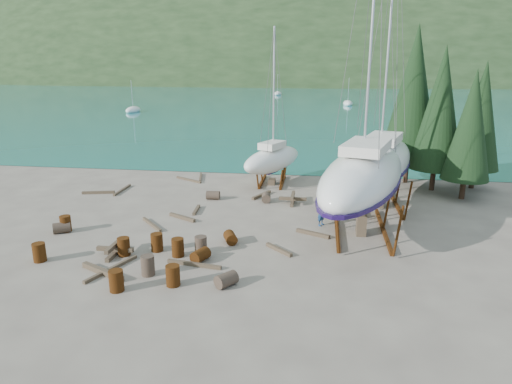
# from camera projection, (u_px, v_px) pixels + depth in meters

# --- Properties ---
(ground) EXTENTS (600.00, 600.00, 0.00)m
(ground) POSITION_uv_depth(u_px,v_px,m) (227.00, 244.00, 23.00)
(ground) COLOR #655A50
(ground) RESTS_ON ground
(bay_water) EXTENTS (700.00, 700.00, 0.00)m
(bay_water) POSITION_uv_depth(u_px,v_px,m) (316.00, 76.00, 322.99)
(bay_water) COLOR #186778
(bay_water) RESTS_ON ground
(far_hill) EXTENTS (800.00, 360.00, 110.00)m
(far_hill) POSITION_uv_depth(u_px,v_px,m) (316.00, 75.00, 327.75)
(far_hill) COLOR #1E3118
(far_hill) RESTS_ON ground
(far_house_left) EXTENTS (6.60, 5.60, 5.60)m
(far_house_left) POSITION_uv_depth(u_px,v_px,m) (182.00, 76.00, 211.27)
(far_house_left) COLOR beige
(far_house_left) RESTS_ON ground
(far_house_center) EXTENTS (6.60, 5.60, 5.60)m
(far_house_center) POSITION_uv_depth(u_px,v_px,m) (268.00, 76.00, 205.85)
(far_house_center) COLOR beige
(far_house_center) RESTS_ON ground
(far_house_right) EXTENTS (6.60, 5.60, 5.60)m
(far_house_right) POSITION_uv_depth(u_px,v_px,m) (382.00, 77.00, 199.09)
(far_house_right) COLOR beige
(far_house_right) RESTS_ON ground
(cypress_near_right) EXTENTS (3.60, 3.60, 10.00)m
(cypress_near_right) POSITION_uv_depth(u_px,v_px,m) (440.00, 108.00, 31.15)
(cypress_near_right) COLOR black
(cypress_near_right) RESTS_ON ground
(cypress_mid_right) EXTENTS (3.06, 3.06, 8.50)m
(cypress_mid_right) POSITION_uv_depth(u_px,v_px,m) (471.00, 125.00, 29.28)
(cypress_mid_right) COLOR black
(cypress_mid_right) RESTS_ON ground
(cypress_back_left) EXTENTS (4.14, 4.14, 11.50)m
(cypress_back_left) POSITION_uv_depth(u_px,v_px,m) (413.00, 93.00, 33.02)
(cypress_back_left) COLOR black
(cypress_back_left) RESTS_ON ground
(cypress_far_right) EXTENTS (3.24, 3.24, 9.00)m
(cypress_far_right) POSITION_uv_depth(u_px,v_px,m) (481.00, 116.00, 31.86)
(cypress_far_right) COLOR black
(cypress_far_right) RESTS_ON ground
(moored_boat_left) EXTENTS (2.00, 5.00, 6.05)m
(moored_boat_left) POSITION_uv_depth(u_px,v_px,m) (133.00, 110.00, 84.09)
(moored_boat_left) COLOR white
(moored_boat_left) RESTS_ON ground
(moored_boat_mid) EXTENTS (2.00, 5.00, 6.05)m
(moored_boat_mid) POSITION_uv_depth(u_px,v_px,m) (348.00, 103.00, 97.73)
(moored_boat_mid) COLOR white
(moored_boat_mid) RESTS_ON ground
(moored_boat_far) EXTENTS (2.00, 5.00, 6.05)m
(moored_boat_far) POSITION_uv_depth(u_px,v_px,m) (278.00, 94.00, 128.73)
(moored_boat_far) COLOR white
(moored_boat_far) RESTS_ON ground
(large_sailboat_near) EXTENTS (6.85, 12.70, 19.20)m
(large_sailboat_near) POSITION_uv_depth(u_px,v_px,m) (363.00, 175.00, 23.99)
(large_sailboat_near) COLOR white
(large_sailboat_near) RESTS_ON ground
(large_sailboat_far) EXTENTS (6.37, 11.46, 17.41)m
(large_sailboat_far) POSITION_uv_depth(u_px,v_px,m) (381.00, 161.00, 28.65)
(large_sailboat_far) COLOR white
(large_sailboat_far) RESTS_ON ground
(small_sailboat_shore) EXTENTS (4.95, 7.33, 11.28)m
(small_sailboat_shore) POSITION_uv_depth(u_px,v_px,m) (273.00, 159.00, 34.11)
(small_sailboat_shore) COLOR white
(small_sailboat_shore) RESTS_ON ground
(worker) EXTENTS (0.63, 0.71, 1.63)m
(worker) POSITION_uv_depth(u_px,v_px,m) (322.00, 211.00, 25.41)
(worker) COLOR navy
(worker) RESTS_ON ground
(drum_0) EXTENTS (0.58, 0.58, 0.88)m
(drum_0) POSITION_uv_depth(u_px,v_px,m) (39.00, 252.00, 20.87)
(drum_0) COLOR #542B0E
(drum_0) RESTS_ON ground
(drum_1) EXTENTS (1.00, 1.05, 0.58)m
(drum_1) POSITION_uv_depth(u_px,v_px,m) (226.00, 280.00, 18.57)
(drum_1) COLOR #2D2823
(drum_1) RESTS_ON ground
(drum_3) EXTENTS (0.58, 0.58, 0.88)m
(drum_3) POSITION_uv_depth(u_px,v_px,m) (116.00, 281.00, 18.15)
(drum_3) COLOR #542B0E
(drum_3) RESTS_ON ground
(drum_5) EXTENTS (0.58, 0.58, 0.88)m
(drum_5) POSITION_uv_depth(u_px,v_px,m) (148.00, 265.00, 19.52)
(drum_5) COLOR #2D2823
(drum_5) RESTS_ON ground
(drum_6) EXTENTS (0.87, 1.04, 0.58)m
(drum_6) POSITION_uv_depth(u_px,v_px,m) (230.00, 238.00, 23.03)
(drum_6) COLOR #542B0E
(drum_6) RESTS_ON ground
(drum_7) EXTENTS (0.58, 0.58, 0.88)m
(drum_7) POSITION_uv_depth(u_px,v_px,m) (173.00, 276.00, 18.59)
(drum_7) COLOR #542B0E
(drum_7) RESTS_ON ground
(drum_8) EXTENTS (0.58, 0.58, 0.88)m
(drum_8) POSITION_uv_depth(u_px,v_px,m) (66.00, 224.00, 24.59)
(drum_8) COLOR #542B0E
(drum_8) RESTS_ON ground
(drum_9) EXTENTS (0.91, 0.62, 0.58)m
(drum_9) POSITION_uv_depth(u_px,v_px,m) (213.00, 195.00, 30.41)
(drum_9) COLOR #2D2823
(drum_9) RESTS_ON ground
(drum_10) EXTENTS (0.58, 0.58, 0.88)m
(drum_10) POSITION_uv_depth(u_px,v_px,m) (157.00, 242.00, 22.04)
(drum_10) COLOR #542B0E
(drum_10) RESTS_ON ground
(drum_11) EXTENTS (0.67, 0.94, 0.58)m
(drum_11) POSITION_uv_depth(u_px,v_px,m) (266.00, 197.00, 29.89)
(drum_11) COLOR #2D2823
(drum_11) RESTS_ON ground
(drum_12) EXTENTS (0.89, 1.04, 0.58)m
(drum_12) POSITION_uv_depth(u_px,v_px,m) (200.00, 255.00, 20.92)
(drum_12) COLOR #542B0E
(drum_12) RESTS_ON ground
(drum_13) EXTENTS (0.58, 0.58, 0.88)m
(drum_13) POSITION_uv_depth(u_px,v_px,m) (124.00, 247.00, 21.52)
(drum_13) COLOR #542B0E
(drum_13) RESTS_ON ground
(drum_14) EXTENTS (0.58, 0.58, 0.88)m
(drum_14) POSITION_uv_depth(u_px,v_px,m) (178.00, 247.00, 21.43)
(drum_14) COLOR #542B0E
(drum_14) RESTS_ON ground
(drum_15) EXTENTS (1.05, 0.95, 0.58)m
(drum_15) POSITION_uv_depth(u_px,v_px,m) (62.00, 228.00, 24.42)
(drum_15) COLOR #2D2823
(drum_15) RESTS_ON ground
(drum_17) EXTENTS (0.58, 0.58, 0.88)m
(drum_17) POSITION_uv_depth(u_px,v_px,m) (201.00, 245.00, 21.68)
(drum_17) COLOR #2D2823
(drum_17) RESTS_ON ground
(timber_0) EXTENTS (0.70, 2.50, 0.14)m
(timber_0) POSITION_uv_depth(u_px,v_px,m) (201.00, 177.00, 36.15)
(timber_0) COLOR #4F3E2D
(timber_0) RESTS_ON ground
(timber_1) EXTENTS (1.81, 1.02, 0.19)m
(timber_1) POSITION_uv_depth(u_px,v_px,m) (313.00, 233.00, 24.13)
(timber_1) COLOR #4F3E2D
(timber_1) RESTS_ON ground
(timber_2) EXTENTS (2.20, 0.68, 0.19)m
(timber_2) POSITION_uv_depth(u_px,v_px,m) (98.00, 192.00, 31.78)
(timber_2) COLOR #4F3E2D
(timber_2) RESTS_ON ground
(timber_3) EXTENTS (1.23, 2.89, 0.15)m
(timber_3) POSITION_uv_depth(u_px,v_px,m) (111.00, 269.00, 20.04)
(timber_3) COLOR #4F3E2D
(timber_3) RESTS_ON ground
(timber_4) EXTENTS (0.30, 1.70, 0.17)m
(timber_4) POSITION_uv_depth(u_px,v_px,m) (196.00, 210.00, 28.03)
(timber_4) COLOR #4F3E2D
(timber_4) RESTS_ON ground
(timber_5) EXTENTS (2.59, 0.57, 0.16)m
(timber_5) POSITION_uv_depth(u_px,v_px,m) (194.00, 264.00, 20.47)
(timber_5) COLOR #4F3E2D
(timber_5) RESTS_ON ground
(timber_6) EXTENTS (1.10, 2.02, 0.19)m
(timber_6) POSITION_uv_depth(u_px,v_px,m) (261.00, 195.00, 31.14)
(timber_6) COLOR #4F3E2D
(timber_6) RESTS_ON ground
(timber_7) EXTENTS (1.40, 1.37, 0.17)m
(timber_7) POSITION_uv_depth(u_px,v_px,m) (279.00, 250.00, 22.06)
(timber_7) COLOR #4F3E2D
(timber_7) RESTS_ON ground
(timber_8) EXTENTS (1.85, 1.18, 0.19)m
(timber_8) POSITION_uv_depth(u_px,v_px,m) (182.00, 217.00, 26.64)
(timber_8) COLOR #4F3E2D
(timber_8) RESTS_ON ground
(timber_9) EXTENTS (2.37, 1.51, 0.15)m
(timber_9) POSITION_uv_depth(u_px,v_px,m) (189.00, 180.00, 35.30)
(timber_9) COLOR #4F3E2D
(timber_9) RESTS_ON ground
(timber_11) EXTENTS (1.79, 1.98, 0.15)m
(timber_11) POSITION_uv_depth(u_px,v_px,m) (152.00, 224.00, 25.53)
(timber_11) COLOR #4F3E2D
(timber_11) RESTS_ON ground
(timber_15) EXTENTS (0.16, 2.76, 0.15)m
(timber_15) POSITION_uv_depth(u_px,v_px,m) (122.00, 190.00, 32.46)
(timber_15) COLOR #4F3E2D
(timber_15) RESTS_ON ground
(timber_16) EXTENTS (2.41, 1.39, 0.23)m
(timber_16) POSITION_uv_depth(u_px,v_px,m) (103.00, 272.00, 19.68)
(timber_16) COLOR #4F3E2D
(timber_16) RESTS_ON ground
(timber_pile_fore) EXTENTS (1.80, 1.80, 0.60)m
(timber_pile_fore) POSITION_uv_depth(u_px,v_px,m) (115.00, 249.00, 21.58)
(timber_pile_fore) COLOR #4F3E2D
(timber_pile_fore) RESTS_ON ground
(timber_pile_aft) EXTENTS (1.80, 1.80, 0.60)m
(timber_pile_aft) POSITION_uv_depth(u_px,v_px,m) (293.00, 199.00, 29.57)
(timber_pile_aft) COLOR #4F3E2D
(timber_pile_aft) RESTS_ON ground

